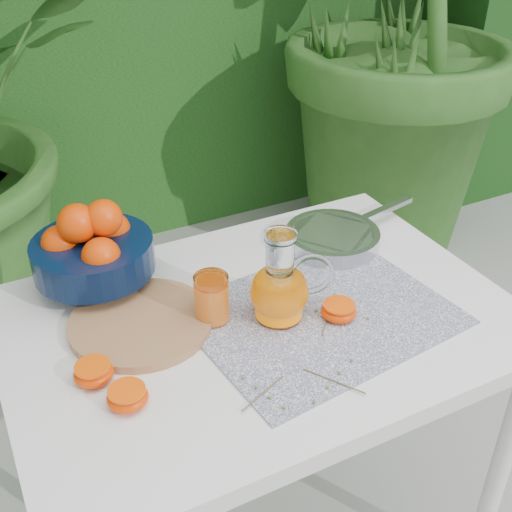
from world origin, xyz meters
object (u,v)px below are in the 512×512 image
fruit_bowl (92,248)px  white_table (260,347)px  saute_pan (333,237)px  juice_pitcher (280,289)px  cutting_board (141,322)px

fruit_bowl → white_table: bearing=-44.4°
fruit_bowl → saute_pan: bearing=-10.0°
white_table → fruit_bowl: size_ratio=3.75×
white_table → fruit_bowl: (-0.26, 0.26, 0.17)m
fruit_bowl → saute_pan: fruit_bowl is taller
white_table → saute_pan: bearing=30.3°
juice_pitcher → cutting_board: bearing=158.4°
cutting_board → white_table: bearing=-19.1°
cutting_board → saute_pan: bearing=9.5°
white_table → cutting_board: (-0.22, 0.08, 0.09)m
saute_pan → cutting_board: bearing=-170.5°
juice_pitcher → saute_pan: juice_pitcher is taller
white_table → juice_pitcher: bearing=-36.8°
cutting_board → fruit_bowl: fruit_bowl is taller
white_table → cutting_board: size_ratio=3.57×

